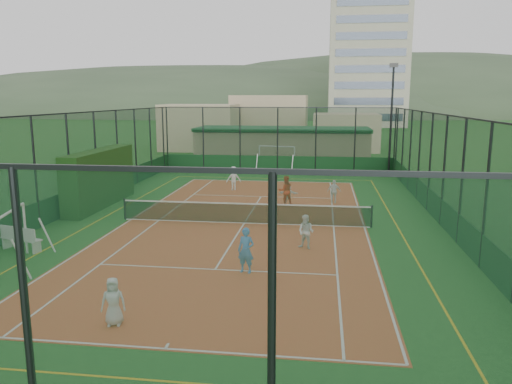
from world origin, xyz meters
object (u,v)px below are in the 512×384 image
at_px(child_near_mid, 246,250).
at_px(child_far_back, 288,194).
at_px(child_far_right, 334,191).
at_px(floodlight_ne, 391,120).
at_px(futsal_goal_far, 277,158).
at_px(child_near_right, 306,232).
at_px(coach, 286,191).
at_px(futsal_goal_near, 12,239).
at_px(apartment_tower, 368,50).
at_px(clubhouse, 283,145).
at_px(white_bench, 21,238).
at_px(child_far_left, 234,178).
at_px(child_near_left, 113,301).

height_order(child_near_mid, child_far_back, child_near_mid).
bearing_deg(child_near_mid, child_far_right, 86.24).
height_order(floodlight_ne, futsal_goal_far, floodlight_ne).
distance_m(child_near_right, coach, 7.95).
xyz_separation_m(futsal_goal_near, child_far_right, (11.28, 12.11, -0.30)).
bearing_deg(apartment_tower, clubhouse, -101.31).
distance_m(floodlight_ne, child_near_right, 21.23).
bearing_deg(floodlight_ne, child_far_back, -119.29).
relative_size(clubhouse, white_bench, 8.53).
height_order(futsal_goal_near, coach, futsal_goal_near).
bearing_deg(child_near_right, floodlight_ne, 98.95).
bearing_deg(futsal_goal_near, white_bench, 9.56).
bearing_deg(coach, futsal_goal_far, -97.63).
bearing_deg(child_near_mid, child_far_left, 112.91).
distance_m(clubhouse, child_near_left, 32.89).
xyz_separation_m(child_far_left, child_far_right, (6.21, -3.13, -0.09)).
bearing_deg(child_far_left, coach, 115.19).
relative_size(futsal_goal_near, child_near_left, 2.34).
bearing_deg(child_far_back, coach, 42.69).
height_order(child_near_left, child_far_right, child_far_right).
relative_size(futsal_goal_far, child_far_right, 2.32).
distance_m(child_far_right, coach, 2.79).
bearing_deg(clubhouse, child_far_back, -84.39).
xyz_separation_m(clubhouse, futsal_goal_far, (-0.09, -4.67, -0.61)).
distance_m(child_near_mid, child_far_left, 15.17).
distance_m(child_near_left, child_far_left, 19.17).
bearing_deg(child_near_right, child_far_left, 137.16).
bearing_deg(child_near_right, clubhouse, 121.17).
bearing_deg(child_near_left, child_far_back, 63.93).
relative_size(clubhouse, coach, 9.53).
bearing_deg(apartment_tower, coach, -97.62).
xyz_separation_m(futsal_goal_near, futsal_goal_far, (6.97, 24.23, 0.01)).
bearing_deg(child_far_back, child_far_right, -157.18).
height_order(futsal_goal_near, child_near_left, futsal_goal_near).
bearing_deg(futsal_goal_near, child_far_left, -33.01).
height_order(apartment_tower, child_near_mid, apartment_tower).
bearing_deg(futsal_goal_far, child_near_left, -85.14).
relative_size(clubhouse, child_near_right, 11.41).
bearing_deg(child_far_left, child_far_back, 116.95).
relative_size(floodlight_ne, apartment_tower, 0.28).
relative_size(floodlight_ne, clubhouse, 0.54).
bearing_deg(futsal_goal_near, child_far_back, -52.58).
bearing_deg(apartment_tower, floodlight_ne, -92.98).
bearing_deg(clubhouse, child_near_left, -92.95).
height_order(floodlight_ne, white_bench, floodlight_ne).
bearing_deg(child_far_back, child_near_left, 81.36).
height_order(clubhouse, child_near_left, clubhouse).
xyz_separation_m(white_bench, child_near_right, (10.77, 1.67, 0.17)).
bearing_deg(apartment_tower, child_near_left, -98.39).
xyz_separation_m(apartment_tower, child_far_right, (-7.77, -76.80, -14.35)).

